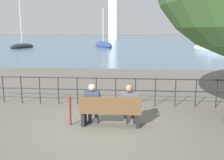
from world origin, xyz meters
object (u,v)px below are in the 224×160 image
object	(u,v)px
seated_person_right	(129,103)
harbor_lighthouse	(114,9)
seated_person_left	(92,102)
sailboat_3	(22,46)
closed_umbrella	(70,108)
park_bench	(110,112)
sailboat_1	(210,49)
sailboat_0	(103,45)

from	to	relation	value
seated_person_right	harbor_lighthouse	world-z (taller)	harbor_lighthouse
seated_person_left	sailboat_3	distance (m)	42.83
seated_person_left	closed_umbrella	size ratio (longest dim) A/B	1.30
park_bench	seated_person_left	world-z (taller)	seated_person_left
harbor_lighthouse	sailboat_1	bearing A→B (deg)	-74.85
seated_person_left	sailboat_1	xyz separation A→B (m)	(12.84, 32.63, -0.32)
park_bench	sailboat_3	xyz separation A→B (m)	(-20.03, 38.21, -0.14)
closed_umbrella	sailboat_3	size ratio (longest dim) A/B	0.08
park_bench	closed_umbrella	xyz separation A→B (m)	(-1.17, -0.03, 0.10)
seated_person_left	closed_umbrella	xyz separation A→B (m)	(-0.64, -0.10, -0.15)
seated_person_left	harbor_lighthouse	bearing A→B (deg)	94.28
seated_person_left	sailboat_3	xyz separation A→B (m)	(-19.49, 38.14, -0.38)
park_bench	closed_umbrella	bearing A→B (deg)	-178.64
sailboat_0	sailboat_3	size ratio (longest dim) A/B	0.72
sailboat_0	sailboat_3	bearing A→B (deg)	169.80
park_bench	seated_person_right	distance (m)	0.59
closed_umbrella	sailboat_1	world-z (taller)	sailboat_1
park_bench	sailboat_3	distance (m)	43.14
seated_person_right	closed_umbrella	size ratio (longest dim) A/B	1.29
closed_umbrella	sailboat_3	world-z (taller)	sailboat_3
seated_person_right	harbor_lighthouse	xyz separation A→B (m)	(-9.35, 110.61, 13.06)
sailboat_1	sailboat_3	world-z (taller)	sailboat_3
park_bench	closed_umbrella	size ratio (longest dim) A/B	1.87
sailboat_1	harbor_lighthouse	world-z (taller)	harbor_lighthouse
sailboat_3	park_bench	bearing A→B (deg)	-56.02
sailboat_3	sailboat_1	bearing A→B (deg)	-3.36
park_bench	sailboat_1	world-z (taller)	sailboat_1
seated_person_left	harbor_lighthouse	distance (m)	111.68
sailboat_0	harbor_lighthouse	world-z (taller)	harbor_lighthouse
sailboat_1	sailboat_3	bearing A→B (deg)	149.23
closed_umbrella	sailboat_0	size ratio (longest dim) A/B	0.11
sailboat_3	harbor_lighthouse	xyz separation A→B (m)	(11.22, 72.47, 13.45)
seated_person_left	closed_umbrella	distance (m)	0.66
closed_umbrella	harbor_lighthouse	distance (m)	111.76
closed_umbrella	sailboat_3	distance (m)	42.64
seated_person_right	sailboat_0	bearing A→B (deg)	97.93
sailboat_1	closed_umbrella	bearing A→B (deg)	-133.48
seated_person_left	sailboat_0	bearing A→B (deg)	96.49
sailboat_1	sailboat_0	bearing A→B (deg)	131.09
closed_umbrella	sailboat_1	size ratio (longest dim) A/B	0.09
park_bench	harbor_lighthouse	xyz separation A→B (m)	(-8.81, 110.68, 13.31)
park_bench	sailboat_0	bearing A→B (deg)	97.20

